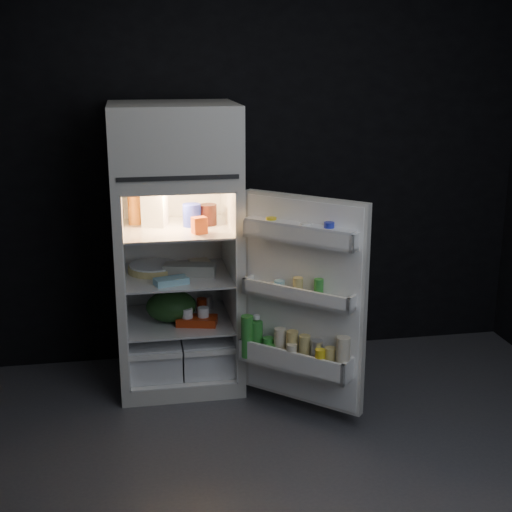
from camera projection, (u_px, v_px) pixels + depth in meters
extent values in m
cube|color=#46464B|center=(289.00, 484.00, 3.53)|extent=(4.00, 3.40, 0.00)
cube|color=black|center=(235.00, 164.00, 4.77)|extent=(4.00, 0.00, 2.70)
cube|color=black|center=(469.00, 390.00, 1.55)|extent=(4.00, 0.00, 2.70)
cube|color=silver|center=(181.00, 371.00, 4.67)|extent=(0.76, 0.70, 0.10)
cube|color=silver|center=(121.00, 280.00, 4.44)|extent=(0.05, 0.70, 1.20)
cube|color=silver|center=(233.00, 274.00, 4.56)|extent=(0.05, 0.70, 1.20)
cube|color=white|center=(174.00, 263.00, 4.81)|extent=(0.66, 0.05, 1.20)
cube|color=silver|center=(174.00, 178.00, 4.33)|extent=(0.76, 0.70, 0.06)
cube|color=silver|center=(173.00, 139.00, 4.26)|extent=(0.76, 0.70, 0.42)
cube|color=black|center=(178.00, 178.00, 3.97)|extent=(0.68, 0.01, 0.02)
cube|color=white|center=(125.00, 281.00, 4.42)|extent=(0.01, 0.65, 1.20)
cube|color=white|center=(229.00, 276.00, 4.53)|extent=(0.01, 0.65, 1.20)
cube|color=white|center=(175.00, 185.00, 4.31)|extent=(0.66, 0.65, 0.01)
cube|color=white|center=(181.00, 365.00, 4.64)|extent=(0.66, 0.65, 0.01)
cube|color=white|center=(176.00, 229.00, 4.39)|extent=(0.65, 0.63, 0.01)
cube|color=white|center=(178.00, 275.00, 4.47)|extent=(0.65, 0.63, 0.01)
cube|color=white|center=(179.00, 320.00, 4.55)|extent=(0.65, 0.63, 0.01)
cube|color=white|center=(154.00, 350.00, 4.60)|extent=(0.32, 0.59, 0.22)
cube|color=white|center=(205.00, 346.00, 4.65)|extent=(0.32, 0.59, 0.22)
cube|color=white|center=(156.00, 357.00, 4.26)|extent=(0.32, 0.02, 0.03)
cube|color=white|center=(211.00, 353.00, 4.32)|extent=(0.32, 0.02, 0.03)
cube|color=#FFE5B2|center=(176.00, 189.00, 4.27)|extent=(0.14, 0.14, 0.02)
cube|color=silver|center=(304.00, 301.00, 4.05)|extent=(0.59, 0.55, 1.22)
cube|color=white|center=(302.00, 303.00, 4.03)|extent=(0.53, 0.49, 1.18)
cube|color=white|center=(299.00, 241.00, 3.90)|extent=(0.56, 0.53, 0.02)
cube|color=white|center=(296.00, 236.00, 3.86)|extent=(0.51, 0.48, 0.10)
cube|color=white|center=(354.00, 243.00, 3.72)|extent=(0.08, 0.08, 0.10)
cube|color=white|center=(249.00, 227.00, 4.06)|extent=(0.08, 0.08, 0.10)
cube|color=white|center=(298.00, 299.00, 3.98)|extent=(0.57, 0.54, 0.02)
cube|color=white|center=(294.00, 296.00, 3.94)|extent=(0.51, 0.48, 0.09)
cube|color=white|center=(352.00, 304.00, 3.80)|extent=(0.08, 0.09, 0.09)
cube|color=white|center=(248.00, 284.00, 4.15)|extent=(0.08, 0.09, 0.09)
cube|color=white|center=(295.00, 367.00, 4.08)|extent=(0.59, 0.56, 0.02)
cube|color=white|center=(290.00, 362.00, 4.02)|extent=(0.51, 0.48, 0.13)
cube|color=white|center=(348.00, 372.00, 3.89)|extent=(0.11, 0.12, 0.13)
cube|color=white|center=(247.00, 346.00, 4.23)|extent=(0.11, 0.12, 0.13)
cube|color=white|center=(299.00, 225.00, 3.87)|extent=(0.55, 0.51, 0.02)
cylinder|color=#1F2CAB|center=(329.00, 233.00, 3.79)|extent=(0.08, 0.08, 0.12)
cylinder|color=silver|center=(306.00, 232.00, 3.86)|extent=(0.08, 0.08, 0.10)
cylinder|color=yellow|center=(271.00, 226.00, 3.97)|extent=(0.08, 0.08, 0.10)
cylinder|color=#338C33|center=(319.00, 290.00, 3.90)|extent=(0.07, 0.07, 0.13)
cylinder|color=tan|center=(298.00, 288.00, 3.97)|extent=(0.08, 0.08, 0.12)
cylinder|color=#89C2D4|center=(279.00, 287.00, 4.03)|extent=(0.08, 0.08, 0.08)
cylinder|color=beige|center=(343.00, 358.00, 3.89)|extent=(0.11, 0.11, 0.24)
cylinder|color=tan|center=(330.00, 361.00, 3.94)|extent=(0.08, 0.08, 0.16)
cylinder|color=#B9BABE|center=(317.00, 356.00, 3.98)|extent=(0.10, 0.10, 0.19)
cylinder|color=tan|center=(304.00, 352.00, 4.02)|extent=(0.09, 0.09, 0.20)
cylinder|color=tan|center=(292.00, 348.00, 4.06)|extent=(0.10, 0.10, 0.20)
cylinder|color=beige|center=(280.00, 345.00, 4.10)|extent=(0.10, 0.10, 0.20)
cylinder|color=#338C33|center=(268.00, 348.00, 4.15)|extent=(0.09, 0.09, 0.13)
cylinder|color=#338C33|center=(257.00, 339.00, 4.18)|extent=(0.10, 0.10, 0.21)
cylinder|color=yellow|center=(320.00, 362.00, 3.93)|extent=(0.08, 0.08, 0.16)
cylinder|color=beige|center=(292.00, 356.00, 4.02)|extent=(0.08, 0.08, 0.14)
cylinder|color=#338C33|center=(270.00, 354.00, 4.10)|extent=(0.08, 0.08, 0.11)
cylinder|color=#338C33|center=(247.00, 336.00, 4.16)|extent=(0.10, 0.10, 0.25)
cylinder|color=white|center=(257.00, 317.00, 4.14)|extent=(0.05, 0.05, 0.02)
cube|color=white|center=(155.00, 207.00, 4.41)|extent=(0.17, 0.17, 0.24)
cylinder|color=#1F2CAB|center=(192.00, 215.00, 4.41)|extent=(0.15, 0.15, 0.14)
cylinder|color=black|center=(208.00, 215.00, 4.45)|extent=(0.13, 0.13, 0.13)
cylinder|color=orange|center=(135.00, 207.00, 4.45)|extent=(0.10, 0.10, 0.22)
cube|color=#EF571C|center=(199.00, 225.00, 4.23)|extent=(0.10, 0.09, 0.10)
cube|color=gray|center=(190.00, 270.00, 4.44)|extent=(0.34, 0.19, 0.07)
cylinder|color=tan|center=(154.00, 269.00, 4.52)|extent=(0.42, 0.42, 0.04)
cube|color=#89C2D4|center=(171.00, 281.00, 4.27)|extent=(0.22, 0.15, 0.04)
cube|color=beige|center=(199.00, 264.00, 4.61)|extent=(0.14, 0.12, 0.05)
ellipsoid|color=#193815|center=(171.00, 306.00, 4.50)|extent=(0.32, 0.28, 0.20)
cube|color=#A62D0E|center=(197.00, 321.00, 4.45)|extent=(0.27, 0.19, 0.05)
cylinder|color=#A62D0E|center=(202.00, 305.00, 4.67)|extent=(0.09, 0.09, 0.09)
cylinder|color=#B9BABE|center=(208.00, 302.00, 4.72)|extent=(0.08, 0.08, 0.09)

